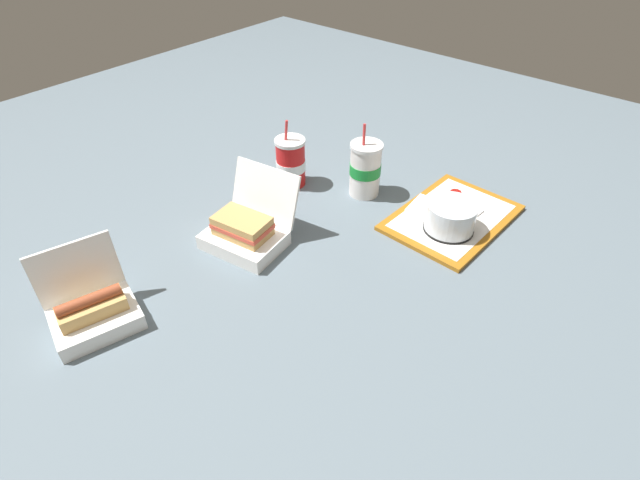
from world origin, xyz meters
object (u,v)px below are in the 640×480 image
food_tray (452,217)px  soda_cup_corner (291,162)px  ketchup_cup (455,195)px  clamshell_sandwich_right (246,230)px  soda_cup_left (365,169)px  cake_container (450,218)px  clamshell_hotdog_back (93,310)px  plastic_fork (471,218)px

food_tray → soda_cup_corner: (0.15, -0.47, 0.07)m
food_tray → ketchup_cup: size_ratio=9.49×
clamshell_sandwich_right → food_tray: bearing=141.3°
soda_cup_left → soda_cup_corner: 0.23m
cake_container → clamshell_hotdog_back: bearing=-28.5°
food_tray → plastic_fork: (-0.02, 0.05, 0.01)m
clamshell_hotdog_back → soda_cup_corner: size_ratio=1.01×
ketchup_cup → plastic_fork: ketchup_cup is taller
food_tray → clamshell_hotdog_back: (0.85, -0.40, 0.03)m
ketchup_cup → clamshell_sandwich_right: clamshell_sandwich_right is taller
food_tray → cake_container: size_ratio=2.82×
ketchup_cup → plastic_fork: (0.06, 0.08, -0.01)m
soda_cup_left → soda_cup_corner: soda_cup_left is taller
cake_container → soda_cup_left: (-0.01, -0.29, 0.03)m
ketchup_cup → soda_cup_corner: soda_cup_corner is taller
ketchup_cup → clamshell_sandwich_right: 0.61m
cake_container → ketchup_cup: cake_container is taller
food_tray → soda_cup_left: soda_cup_left is taller
plastic_fork → soda_cup_corner: soda_cup_corner is taller
ketchup_cup → plastic_fork: size_ratio=0.36×
clamshell_sandwich_right → soda_cup_left: size_ratio=1.03×
food_tray → soda_cup_left: bearing=-79.3°
plastic_fork → clamshell_sandwich_right: clamshell_sandwich_right is taller
plastic_fork → soda_cup_left: soda_cup_left is taller
plastic_fork → cake_container: bearing=-12.0°
soda_cup_left → soda_cup_corner: size_ratio=1.07×
food_tray → clamshell_sandwich_right: 0.57m
clamshell_hotdog_back → clamshell_sandwich_right: clamshell_sandwich_right is taller
food_tray → cake_container: (0.06, 0.02, 0.04)m
soda_cup_corner → clamshell_sandwich_right: bearing=21.3°
ketchup_cup → plastic_fork: 0.10m
cake_container → plastic_fork: (-0.08, 0.03, -0.03)m
clamshell_sandwich_right → soda_cup_corner: (-0.29, -0.11, 0.03)m
ketchup_cup → soda_cup_left: bearing=-61.0°
ketchup_cup → clamshell_hotdog_back: bearing=-21.7°
soda_cup_left → cake_container: bearing=87.5°
food_tray → clamshell_sandwich_right: bearing=-38.7°
plastic_fork → soda_cup_corner: bearing=-66.4°
soda_cup_left → food_tray: bearing=100.7°
clamshell_hotdog_back → soda_cup_left: (-0.80, 0.14, 0.04)m
food_tray → plastic_fork: plastic_fork is taller
cake_container → soda_cup_corner: size_ratio=0.64×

